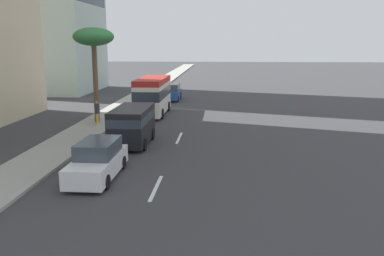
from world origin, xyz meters
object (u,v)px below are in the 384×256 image
van_third (132,123)px  minibus_fourth (153,95)px  car_second (171,92)px  pedestrian_mid_block (97,112)px  pedestrian_near_lamp (97,107)px  car_lead (98,161)px  palm_tree (94,40)px

van_third → minibus_fourth: bearing=-177.1°
car_second → pedestrian_mid_block: size_ratio=2.60×
car_second → pedestrian_near_lamp: bearing=-18.8°
car_lead → palm_tree: 14.24m
pedestrian_near_lamp → pedestrian_mid_block: 2.45m
car_second → palm_tree: bearing=-15.8°
minibus_fourth → pedestrian_near_lamp: size_ratio=4.11×
pedestrian_mid_block → van_third: bearing=164.6°
pedestrian_near_lamp → car_lead: bearing=-65.2°
pedestrian_mid_block → car_second: bearing=-64.8°
car_lead → minibus_fourth: 17.07m
car_second → minibus_fourth: minibus_fourth is taller
van_third → pedestrian_near_lamp: size_ratio=2.78×
pedestrian_near_lamp → palm_tree: (-1.19, -0.38, 5.21)m
car_lead → pedestrian_near_lamp: 14.39m
car_lead → car_second: 26.39m
car_lead → van_third: 6.37m
minibus_fourth → car_lead: bearing=1.0°
car_lead → van_third: size_ratio=1.01×
van_third → pedestrian_near_lamp: 8.65m
pedestrian_near_lamp → car_second: bearing=78.8°
van_third → pedestrian_near_lamp: van_third is taller
car_lead → van_third: (6.35, -0.23, 0.49)m
pedestrian_mid_block → car_lead: bearing=145.4°
pedestrian_near_lamp → van_third: bearing=-51.3°
car_second → van_third: size_ratio=0.97×
minibus_fourth → pedestrian_mid_block: bearing=-29.5°
pedestrian_near_lamp → palm_tree: size_ratio=0.24×
car_lead → van_third: van_third is taller
car_lead → palm_tree: palm_tree is taller
car_lead → pedestrian_near_lamp: size_ratio=2.80×
car_second → van_third: (-20.04, -0.17, 0.49)m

